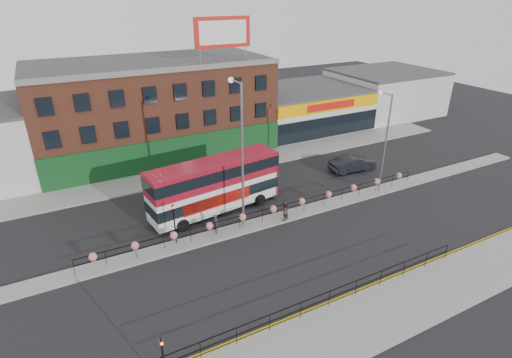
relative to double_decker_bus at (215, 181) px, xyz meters
name	(u,v)px	position (x,y,z in m)	size (l,w,h in m)	color
ground	(273,221)	(3.46, -3.66, -2.81)	(120.00, 120.00, 0.00)	black
south_pavement	(377,316)	(3.46, -15.66, -2.73)	(60.00, 4.00, 0.15)	gray
north_pavement	(217,167)	(3.46, 8.34, -2.73)	(60.00, 4.00, 0.15)	gray
median	(273,220)	(3.46, -3.66, -2.73)	(60.00, 1.60, 0.15)	gray
yellow_line_inner	(351,293)	(3.46, -13.36, -2.80)	(60.00, 0.10, 0.01)	gold
yellow_line_outer	(352,294)	(3.46, -13.54, -2.80)	(60.00, 0.10, 0.01)	gold
brick_building	(154,107)	(-0.54, 16.30, 2.32)	(25.00, 12.21, 10.30)	brown
supermarket	(303,107)	(19.46, 16.25, -0.16)	(15.00, 12.25, 5.30)	silver
warehouse_east	(384,92)	(34.21, 16.34, 0.34)	(14.50, 12.00, 6.30)	#B5B5B0
billboard	(223,32)	(5.96, 11.33, 10.37)	(6.00, 0.29, 4.40)	#B8170D
median_railing	(273,209)	(3.46, -3.66, -1.76)	(30.04, 0.56, 1.23)	black
south_railing	(330,295)	(1.46, -13.76, -1.85)	(20.04, 0.05, 1.12)	black
double_decker_bus	(215,181)	(0.00, 0.00, 0.00)	(11.55, 4.09, 4.57)	silver
car	(352,163)	(15.70, 1.21, -2.00)	(5.07, 2.14, 1.63)	black
pedestrian_a	(216,223)	(-1.36, -3.25, -1.90)	(0.52, 0.64, 1.52)	#2C2C35
pedestrian_b	(284,211)	(4.20, -4.14, -1.84)	(0.98, 0.89, 1.64)	#403128
lamp_column_west	(241,145)	(0.87, -3.17, 4.06)	(0.41, 1.99, 11.33)	slate
lamp_column_east	(385,135)	(14.69, -3.56, 2.70)	(0.32, 1.59, 9.04)	slate
traffic_light_south	(163,353)	(-8.54, -14.66, -0.34)	(0.15, 0.28, 3.65)	black
traffic_light_median	(174,216)	(-4.54, -3.26, -0.34)	(0.15, 0.28, 3.65)	black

